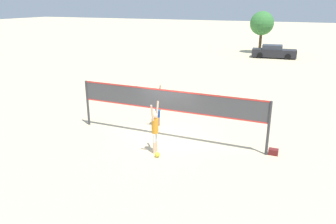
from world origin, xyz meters
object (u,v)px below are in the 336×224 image
(tree_left_cluster, at_px, (262,23))
(parked_car_near, at_px, (274,52))
(player_blocker, at_px, (158,106))
(volleyball_net, at_px, (168,104))
(player_spiker, at_px, (155,127))
(gear_bag, at_px, (273,152))
(volleyball, at_px, (157,155))

(tree_left_cluster, bearing_deg, parked_car_near, -58.58)
(player_blocker, relative_size, tree_left_cluster, 0.42)
(player_blocker, height_order, parked_car_near, player_blocker)
(volleyball_net, xyz_separation_m, player_blocker, (-1.05, 1.18, -0.57))
(player_spiker, bearing_deg, tree_left_cluster, 0.55)
(gear_bag, relative_size, parked_car_near, 0.08)
(volleyball_net, distance_m, player_blocker, 1.68)
(parked_car_near, relative_size, tree_left_cluster, 0.98)
(volleyball_net, height_order, player_spiker, volleyball_net)
(player_spiker, height_order, player_blocker, player_spiker)
(volleyball, bearing_deg, gear_bag, 26.10)
(volleyball_net, bearing_deg, tree_left_cluster, 90.34)
(player_blocker, bearing_deg, volleyball_net, 41.81)
(player_spiker, bearing_deg, volleyball_net, 4.25)
(volleyball, distance_m, tree_left_cluster, 31.35)
(tree_left_cluster, bearing_deg, volleyball, -88.98)
(volleyball, bearing_deg, volleyball_net, 100.87)
(volleyball, xyz_separation_m, parked_car_near, (1.46, 27.85, 0.55))
(tree_left_cluster, bearing_deg, gear_bag, -80.48)
(player_blocker, bearing_deg, tree_left_cluster, 178.20)
(player_spiker, height_order, tree_left_cluster, tree_left_cluster)
(volleyball_net, xyz_separation_m, gear_bag, (4.70, 0.11, -1.55))
(volleyball_net, relative_size, gear_bag, 23.20)
(volleyball_net, height_order, volleyball, volleyball_net)
(player_blocker, bearing_deg, gear_bag, 79.53)
(gear_bag, distance_m, tree_left_cluster, 29.65)
(parked_car_near, bearing_deg, player_spiker, -98.77)
(player_spiker, distance_m, volleyball, 1.13)
(volleyball, xyz_separation_m, tree_left_cluster, (-0.56, 31.16, 3.43))
(volleyball_net, distance_m, gear_bag, 4.95)
(volleyball_net, bearing_deg, gear_bag, 1.38)
(player_blocker, xyz_separation_m, tree_left_cluster, (0.88, 27.98, 2.43))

